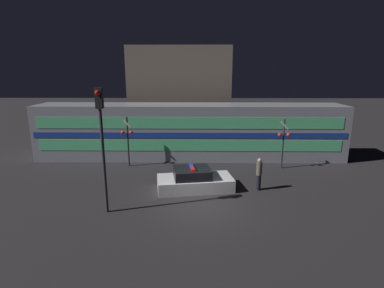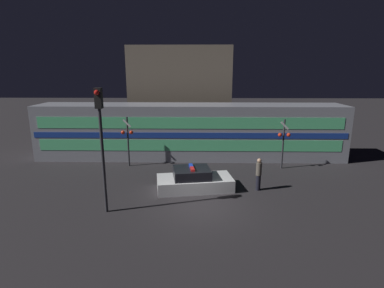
# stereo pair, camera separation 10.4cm
# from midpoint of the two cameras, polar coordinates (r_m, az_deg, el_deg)

# --- Properties ---
(ground_plane) EXTENTS (120.00, 120.00, 0.00)m
(ground_plane) POSITION_cam_midpoint_polar(r_m,az_deg,el_deg) (15.21, 1.84, -11.76)
(ground_plane) COLOR #262326
(train) EXTENTS (22.99, 3.09, 4.09)m
(train) POSITION_cam_midpoint_polar(r_m,az_deg,el_deg) (22.92, -0.25, 2.45)
(train) COLOR gray
(train) RESTS_ON ground_plane
(police_car) EXTENTS (4.45, 2.55, 1.36)m
(police_car) POSITION_cam_midpoint_polar(r_m,az_deg,el_deg) (17.05, 0.54, -7.00)
(police_car) COLOR silver
(police_car) RESTS_ON ground_plane
(pedestrian) EXTENTS (0.31, 0.31, 1.86)m
(pedestrian) POSITION_cam_midpoint_polar(r_m,az_deg,el_deg) (17.20, 12.75, -5.58)
(pedestrian) COLOR black
(pedestrian) RESTS_ON ground_plane
(crossing_signal_near) EXTENTS (0.84, 0.33, 3.41)m
(crossing_signal_near) POSITION_cam_midpoint_polar(r_m,az_deg,el_deg) (21.08, 17.19, 0.77)
(crossing_signal_near) COLOR #2D2D33
(crossing_signal_near) RESTS_ON ground_plane
(crossing_signal_far) EXTENTS (0.84, 0.33, 3.49)m
(crossing_signal_far) POSITION_cam_midpoint_polar(r_m,az_deg,el_deg) (21.11, -12.02, 1.23)
(crossing_signal_far) COLOR #2D2D33
(crossing_signal_far) RESTS_ON ground_plane
(traffic_light_corner) EXTENTS (0.30, 0.46, 5.85)m
(traffic_light_corner) POSITION_cam_midpoint_polar(r_m,az_deg,el_deg) (13.99, -16.76, 2.27)
(traffic_light_corner) COLOR #2D2D33
(traffic_light_corner) RESTS_ON ground_plane
(building_left) EXTENTS (9.11, 6.98, 8.66)m
(building_left) POSITION_cam_midpoint_polar(r_m,az_deg,el_deg) (29.76, -1.93, 9.51)
(building_left) COLOR #726656
(building_left) RESTS_ON ground_plane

